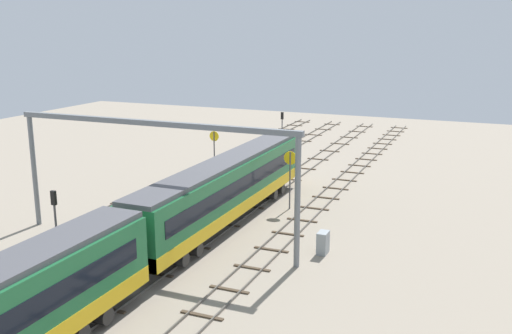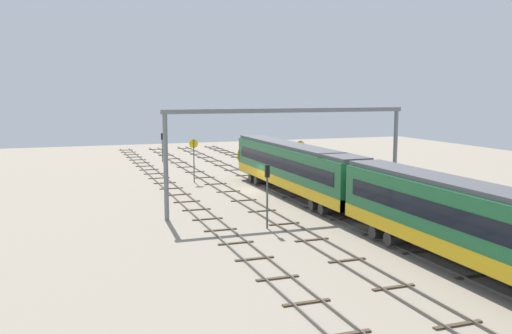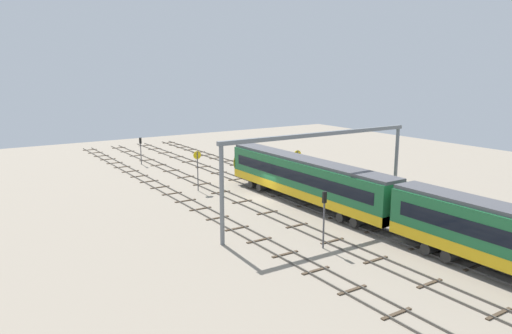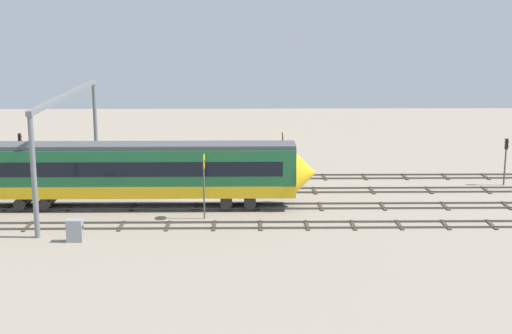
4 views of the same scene
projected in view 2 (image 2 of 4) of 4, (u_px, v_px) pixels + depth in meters
name	position (u px, v px, depth m)	size (l,w,h in m)	color
ground_plane	(252.00, 190.00, 55.38)	(106.85, 106.85, 0.00)	gray
track_near_foreground	(320.00, 186.00, 57.87)	(90.85, 2.40, 0.16)	#59544C
track_with_train	(275.00, 188.00, 56.20)	(90.85, 2.40, 0.16)	#59544C
track_middle	(228.00, 191.00, 54.54)	(90.85, 2.40, 0.16)	#59544C
track_second_far	(179.00, 194.00, 52.88)	(90.85, 2.40, 0.16)	#59544C
train	(357.00, 189.00, 40.72)	(50.40, 3.24, 4.80)	#1E6638
overhead_gantry	(289.00, 132.00, 45.07)	(0.40, 20.94, 8.48)	slate
speed_sign_near_foreground	(194.00, 154.00, 60.04)	(0.14, 0.96, 4.72)	#4C4C51
speed_sign_mid_trackside	(300.00, 155.00, 57.61)	(0.14, 1.09, 4.77)	#4C4C51
signal_light_trackside_approach	(267.00, 187.00, 39.53)	(0.31, 0.32, 4.64)	#4C4C51
signal_light_trackside_departure	(162.00, 143.00, 77.86)	(0.31, 0.32, 4.04)	#4C4C51
relay_cabinet	(386.00, 189.00, 52.05)	(1.05, 0.63, 1.47)	gray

